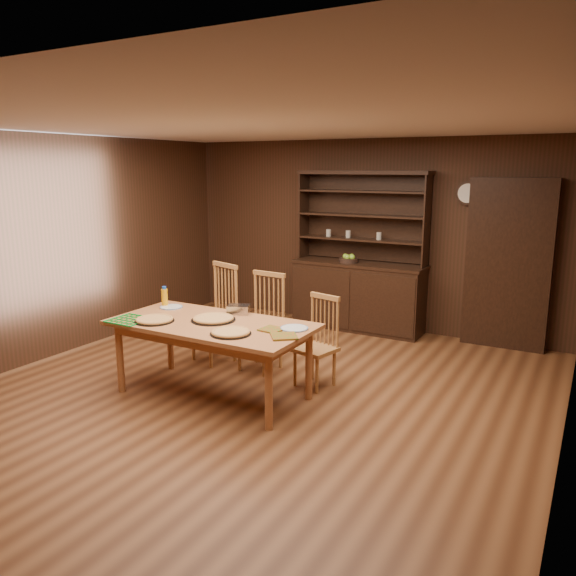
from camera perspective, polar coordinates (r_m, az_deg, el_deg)
The scene contains 20 objects.
floor at distance 5.65m, azimuth -3.81°, elevation -10.96°, with size 6.00×6.00×0.00m, color brown.
room_shell at distance 5.24m, azimuth -4.05°, elevation 5.12°, with size 6.00×6.00×6.00m.
china_hutch at distance 7.82m, azimuth 7.17°, elevation 0.10°, with size 1.84×0.52×2.17m.
doorway at distance 7.40m, azimuth 21.46°, elevation 2.24°, with size 1.00×0.18×2.10m, color black.
wall_clock at distance 7.46m, azimuth 17.81°, elevation 9.16°, with size 0.30×0.05×0.30m.
dining_table at distance 5.51m, azimuth -7.74°, elevation -4.24°, with size 1.98×0.99×0.75m.
chair_left at distance 6.56m, azimuth -7.03°, elevation -2.15°, with size 0.58×0.57×1.14m.
chair_center at distance 6.26m, azimuth -2.44°, elevation -3.06°, with size 0.48×0.46×1.08m.
chair_right at distance 5.80m, azimuth 3.17°, elevation -5.10°, with size 0.46×0.45×0.95m.
pizza_left at distance 5.61m, azimuth -13.41°, elevation -3.16°, with size 0.38×0.38×0.04m.
pizza_right at distance 5.08m, azimuth -5.84°, elevation -4.50°, with size 0.37×0.37×0.04m.
pizza_center at distance 5.54m, azimuth -7.60°, elevation -3.11°, with size 0.44×0.44×0.04m.
cooling_rack at distance 5.72m, azimuth -15.81°, elevation -3.10°, with size 0.34×0.34×0.02m, color #0C9F2D, non-canonical shape.
plate_left at distance 6.11m, azimuth -11.78°, elevation -1.91°, with size 0.24×0.24×0.02m.
plate_right at distance 5.21m, azimuth 0.64°, elevation -4.11°, with size 0.26×0.26×0.02m.
foil_dish at distance 5.77m, azimuth -5.05°, elevation -2.17°, with size 0.22×0.16×0.09m, color silver.
juice_bottle at distance 6.17m, azimuth -12.43°, elevation -0.92°, with size 0.07×0.07×0.22m.
pot_holder_a at distance 4.97m, azimuth -0.41°, elevation -4.92°, with size 0.22×0.22×0.02m, color #AB2113.
pot_holder_b at distance 5.18m, azimuth -1.65°, elevation -4.23°, with size 0.20×0.20×0.01m, color #AB2113.
fruit_bowl at distance 7.74m, azimuth 6.20°, elevation 2.93°, with size 0.26×0.26×0.12m.
Camera 1 is at (2.85, -4.34, 2.22)m, focal length 35.00 mm.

